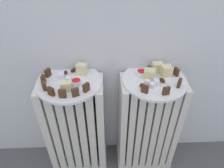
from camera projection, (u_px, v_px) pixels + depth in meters
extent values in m
cube|color=silver|center=(81.00, 157.00, 1.21)|extent=(0.30, 0.16, 0.03)
cube|color=silver|center=(51.00, 126.00, 1.03)|extent=(0.03, 0.16, 0.54)
cube|color=silver|center=(59.00, 126.00, 1.03)|extent=(0.03, 0.16, 0.54)
cube|color=silver|center=(68.00, 126.00, 1.03)|extent=(0.03, 0.16, 0.54)
cube|color=silver|center=(76.00, 125.00, 1.03)|extent=(0.03, 0.16, 0.54)
cube|color=silver|center=(84.00, 125.00, 1.04)|extent=(0.03, 0.16, 0.54)
cube|color=silver|center=(93.00, 125.00, 1.04)|extent=(0.03, 0.16, 0.54)
cube|color=silver|center=(101.00, 125.00, 1.04)|extent=(0.03, 0.16, 0.54)
cube|color=silver|center=(143.00, 155.00, 1.22)|extent=(0.30, 0.16, 0.03)
cube|color=silver|center=(122.00, 124.00, 1.04)|extent=(0.03, 0.16, 0.54)
cube|color=silver|center=(130.00, 124.00, 1.04)|extent=(0.03, 0.16, 0.54)
cube|color=silver|center=(137.00, 124.00, 1.04)|extent=(0.03, 0.16, 0.54)
cube|color=silver|center=(144.00, 123.00, 1.05)|extent=(0.03, 0.16, 0.54)
cube|color=silver|center=(151.00, 123.00, 1.05)|extent=(0.03, 0.16, 0.54)
cube|color=silver|center=(158.00, 123.00, 1.05)|extent=(0.03, 0.16, 0.54)
cube|color=silver|center=(165.00, 123.00, 1.05)|extent=(0.03, 0.16, 0.54)
cube|color=silver|center=(173.00, 122.00, 1.05)|extent=(0.03, 0.16, 0.54)
cylinder|color=white|center=(69.00, 82.00, 0.87)|extent=(0.28, 0.28, 0.01)
cylinder|color=white|center=(154.00, 80.00, 0.88)|extent=(0.28, 0.28, 0.01)
cube|color=#472B19|center=(48.00, 73.00, 0.89)|extent=(0.02, 0.03, 0.04)
cube|color=#472B19|center=(43.00, 79.00, 0.85)|extent=(0.01, 0.03, 0.04)
cube|color=#472B19|center=(44.00, 86.00, 0.81)|extent=(0.03, 0.03, 0.04)
cube|color=#472B19|center=(51.00, 91.00, 0.78)|extent=(0.03, 0.03, 0.04)
cube|color=#472B19|center=(62.00, 94.00, 0.77)|extent=(0.03, 0.02, 0.04)
cube|color=#472B19|center=(75.00, 92.00, 0.78)|extent=(0.03, 0.02, 0.04)
cube|color=#472B19|center=(86.00, 87.00, 0.80)|extent=(0.03, 0.03, 0.04)
cube|color=beige|center=(66.00, 87.00, 0.80)|extent=(0.05, 0.04, 0.04)
cube|color=beige|center=(82.00, 69.00, 0.90)|extent=(0.05, 0.04, 0.05)
cube|color=white|center=(69.00, 80.00, 0.86)|extent=(0.03, 0.03, 0.02)
cube|color=white|center=(62.00, 76.00, 0.88)|extent=(0.03, 0.03, 0.02)
ellipsoid|color=#3D1E0F|center=(66.00, 72.00, 0.91)|extent=(0.02, 0.02, 0.02)
ellipsoid|color=#3D1E0F|center=(73.00, 70.00, 0.92)|extent=(0.03, 0.03, 0.02)
cylinder|color=white|center=(76.00, 83.00, 0.84)|extent=(0.04, 0.04, 0.02)
cylinder|color=red|center=(76.00, 81.00, 0.83)|extent=(0.04, 0.04, 0.01)
cube|color=#472B19|center=(145.00, 89.00, 0.80)|extent=(0.03, 0.03, 0.04)
cube|color=#472B19|center=(166.00, 91.00, 0.79)|extent=(0.03, 0.02, 0.04)
cube|color=#472B19|center=(179.00, 83.00, 0.83)|extent=(0.02, 0.03, 0.04)
cube|color=#472B19|center=(176.00, 72.00, 0.89)|extent=(0.02, 0.03, 0.04)
cube|color=beige|center=(149.00, 74.00, 0.87)|extent=(0.05, 0.05, 0.05)
cube|color=beige|center=(166.00, 71.00, 0.88)|extent=(0.05, 0.04, 0.05)
cube|color=beige|center=(157.00, 67.00, 0.91)|extent=(0.05, 0.04, 0.04)
cube|color=white|center=(152.00, 85.00, 0.83)|extent=(0.03, 0.03, 0.02)
cube|color=white|center=(147.00, 82.00, 0.84)|extent=(0.03, 0.03, 0.02)
cube|color=white|center=(156.00, 82.00, 0.84)|extent=(0.02, 0.02, 0.02)
ellipsoid|color=#3D1E0F|center=(149.00, 68.00, 0.93)|extent=(0.02, 0.03, 0.02)
ellipsoid|color=#3D1E0F|center=(162.00, 80.00, 0.86)|extent=(0.03, 0.03, 0.02)
ellipsoid|color=#3D1E0F|center=(142.00, 85.00, 0.83)|extent=(0.02, 0.03, 0.01)
cylinder|color=white|center=(141.00, 73.00, 0.89)|extent=(0.05, 0.05, 0.02)
cylinder|color=red|center=(142.00, 72.00, 0.89)|extent=(0.04, 0.04, 0.01)
cube|color=silver|center=(165.00, 82.00, 0.86)|extent=(0.04, 0.07, 0.00)
cube|color=silver|center=(156.00, 75.00, 0.90)|extent=(0.03, 0.03, 0.00)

